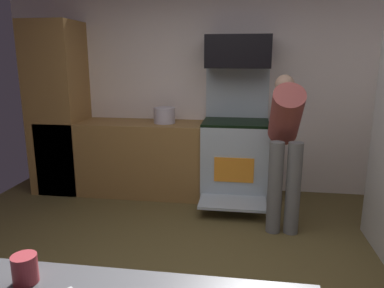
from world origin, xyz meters
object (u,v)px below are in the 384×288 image
microwave (238,52)px  stock_pot (164,115)px  mug_coffee (25,269)px  person_cook (285,138)px  oven_range (235,157)px

microwave → stock_pot: microwave is taller
mug_coffee → stock_pot: stock_pot is taller
person_cook → oven_range: bearing=125.6°
mug_coffee → stock_pot: (-0.22, 3.21, 0.04)m
oven_range → microwave: 1.23m
oven_range → microwave: microwave is taller
oven_range → stock_pot: (-0.86, 0.01, 0.48)m
oven_range → stock_pot: oven_range is taller
person_cook → mug_coffee: person_cook is taller
oven_range → person_cook: (0.49, -0.69, 0.39)m
oven_range → person_cook: size_ratio=1.03×
oven_range → person_cook: bearing=-54.4°
stock_pot → microwave: bearing=5.3°
oven_range → stock_pot: 0.98m
microwave → person_cook: size_ratio=0.49×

